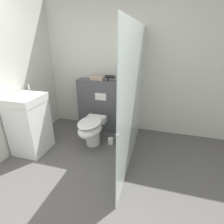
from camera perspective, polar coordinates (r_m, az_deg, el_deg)
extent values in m
plane|color=#565451|center=(2.38, -13.43, -27.05)|extent=(12.00, 12.00, 0.00)
cube|color=silver|center=(3.53, 1.31, 14.09)|extent=(8.00, 0.06, 2.50)
cube|color=#4C4C51|center=(3.55, -3.03, 2.02)|extent=(1.00, 0.24, 1.05)
cube|color=white|center=(3.36, -3.79, 4.98)|extent=(0.22, 0.01, 0.14)
cube|color=silver|center=(2.51, 7.15, 4.12)|extent=(0.01, 1.98, 1.99)
sphere|color=#B2B2B7|center=(1.67, 1.76, -7.54)|extent=(0.04, 0.04, 0.04)
cylinder|color=white|center=(3.21, -6.32, -7.65)|extent=(0.26, 0.26, 0.33)
ellipsoid|color=white|center=(3.04, -7.16, -5.46)|extent=(0.39, 0.56, 0.24)
ellipsoid|color=white|center=(2.98, -7.28, -3.28)|extent=(0.38, 0.55, 0.02)
cube|color=white|center=(3.29, -5.01, -2.26)|extent=(0.35, 0.15, 0.12)
cube|color=white|center=(3.21, -25.15, -4.66)|extent=(0.49, 0.52, 0.85)
cube|color=white|center=(3.03, -26.71, 3.63)|extent=(0.50, 0.53, 0.13)
cylinder|color=silver|center=(3.10, -25.43, 6.87)|extent=(0.02, 0.02, 0.14)
cylinder|color=black|center=(3.31, -0.74, 11.44)|extent=(0.18, 0.06, 0.06)
cone|color=black|center=(3.28, 1.01, 11.34)|extent=(0.03, 0.05, 0.05)
cylinder|color=black|center=(3.33, -1.33, 10.75)|extent=(0.03, 0.03, 0.07)
cube|color=tan|center=(3.42, -4.78, 10.95)|extent=(0.25, 0.13, 0.07)
cylinder|color=white|center=(3.25, -0.45, -9.43)|extent=(0.10, 0.10, 0.11)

